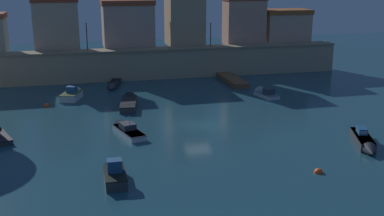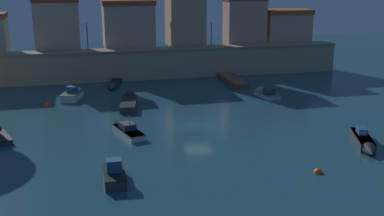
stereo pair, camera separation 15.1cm
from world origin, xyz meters
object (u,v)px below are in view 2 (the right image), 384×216
object	(u,v)px
moored_boat_3	(73,94)
moored_boat_4	(129,101)
quay_lamp_1	(211,30)
mooring_buoy_0	(47,106)
quay_lamp_0	(87,32)
moored_boat_0	(264,93)
moored_boat_2	(125,128)
moored_boat_8	(114,172)
mooring_buoy_1	(318,173)
moored_boat_1	(364,142)
moored_boat_7	(114,85)

from	to	relation	value
moored_boat_3	moored_boat_4	bearing A→B (deg)	-108.47
quay_lamp_1	mooring_buoy_0	distance (m)	26.39
quay_lamp_0	moored_boat_3	size ratio (longest dim) A/B	0.84
moored_boat_0	moored_boat_2	xyz separation A→B (m)	(-17.64, -9.91, 0.01)
moored_boat_2	moored_boat_8	world-z (taller)	moored_boat_2
quay_lamp_1	moored_boat_8	xyz separation A→B (m)	(-16.70, -34.06, -5.93)
moored_boat_4	mooring_buoy_1	size ratio (longest dim) A/B	10.53
moored_boat_0	moored_boat_1	distance (m)	18.62
moored_boat_3	quay_lamp_1	bearing A→B (deg)	-45.78
moored_boat_1	moored_boat_3	world-z (taller)	moored_boat_3
quay_lamp_1	moored_boat_8	world-z (taller)	quay_lamp_1
quay_lamp_0	moored_boat_0	xyz separation A→B (m)	(20.04, -13.69, -6.30)
quay_lamp_0	quay_lamp_1	bearing A→B (deg)	0.00
quay_lamp_1	moored_boat_0	size ratio (longest dim) A/B	0.78
quay_lamp_0	moored_boat_8	xyz separation A→B (m)	(0.56, -34.06, -6.13)
moored_boat_0	moored_boat_2	size ratio (longest dim) A/B	0.73
mooring_buoy_1	moored_boat_8	bearing A→B (deg)	170.81
moored_boat_2	moored_boat_3	size ratio (longest dim) A/B	1.34
moored_boat_3	moored_boat_8	distance (m)	24.76
quay_lamp_1	mooring_buoy_1	bearing A→B (deg)	-93.24
quay_lamp_1	quay_lamp_0	bearing A→B (deg)	180.00
moored_boat_1	moored_boat_4	bearing A→B (deg)	-115.14
moored_boat_3	moored_boat_8	bearing A→B (deg)	-155.36
mooring_buoy_0	mooring_buoy_1	world-z (taller)	mooring_buoy_0
moored_boat_2	moored_boat_4	world-z (taller)	moored_boat_2
quay_lamp_1	moored_boat_4	size ratio (longest dim) A/B	0.49
moored_boat_4	moored_boat_8	bearing A→B (deg)	-179.86
mooring_buoy_0	mooring_buoy_1	bearing A→B (deg)	-49.73
moored_boat_1	moored_boat_2	distance (m)	21.11
moored_boat_1	moored_boat_7	distance (m)	33.41
moored_boat_8	mooring_buoy_0	distance (m)	22.28
quay_lamp_1	moored_boat_1	size ratio (longest dim) A/B	0.57
mooring_buoy_0	moored_boat_4	bearing A→B (deg)	-9.34
moored_boat_0	moored_boat_7	size ratio (longest dim) A/B	0.77
moored_boat_0	moored_boat_1	size ratio (longest dim) A/B	0.73
moored_boat_3	moored_boat_7	xyz separation A→B (m)	(5.10, 4.88, -0.23)
moored_boat_4	moored_boat_2	bearing A→B (deg)	-179.22
moored_boat_2	mooring_buoy_1	world-z (taller)	moored_boat_2
mooring_buoy_0	moored_boat_7	bearing A→B (deg)	44.81
moored_boat_4	moored_boat_8	distance (m)	20.35
moored_boat_4	moored_boat_1	bearing A→B (deg)	-126.26
moored_boat_3	moored_boat_4	size ratio (longest dim) A/B	0.64
quay_lamp_1	moored_boat_7	xyz separation A→B (m)	(-14.34, -4.58, -6.17)
moored_boat_0	mooring_buoy_0	world-z (taller)	moored_boat_0
moored_boat_3	mooring_buoy_1	bearing A→B (deg)	-128.93
moored_boat_0	moored_boat_4	xyz separation A→B (m)	(-16.17, -0.29, 0.04)
quay_lamp_0	mooring_buoy_0	xyz separation A→B (m)	(-5.07, -12.51, -6.64)
moored_boat_3	moored_boat_8	size ratio (longest dim) A/B	1.05
mooring_buoy_1	moored_boat_4	bearing A→B (deg)	116.77
moored_boat_8	mooring_buoy_0	xyz separation A→B (m)	(-5.63, 21.55, -0.51)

